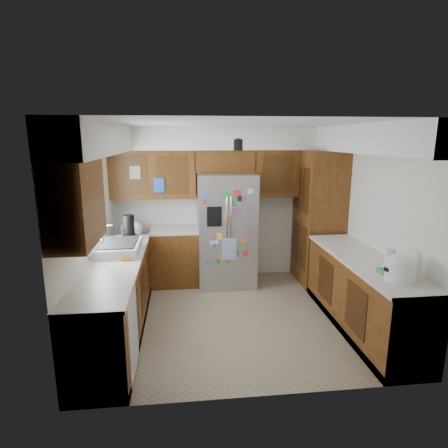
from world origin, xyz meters
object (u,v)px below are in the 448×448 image
(pantry, at_px, (318,218))
(paper_towel, at_px, (389,261))
(fridge, at_px, (226,230))
(rice_cooker, at_px, (401,267))

(pantry, relative_size, paper_towel, 8.47)
(fridge, xyz_separation_m, rice_cooker, (1.50, -2.40, 0.16))
(paper_towel, bearing_deg, rice_cooker, -92.41)
(pantry, distance_m, rice_cooker, 2.35)
(pantry, bearing_deg, paper_towel, -89.74)
(paper_towel, bearing_deg, fridge, 124.88)
(pantry, xyz_separation_m, fridge, (-1.50, 0.05, -0.17))
(fridge, bearing_deg, rice_cooker, -58.02)
(rice_cooker, bearing_deg, fridge, 121.98)
(fridge, relative_size, paper_towel, 7.09)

